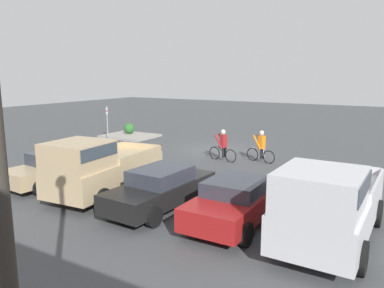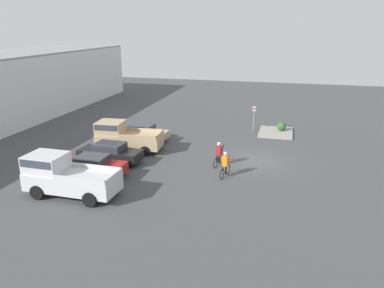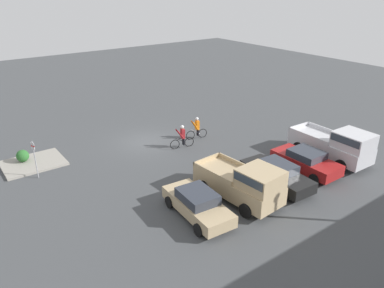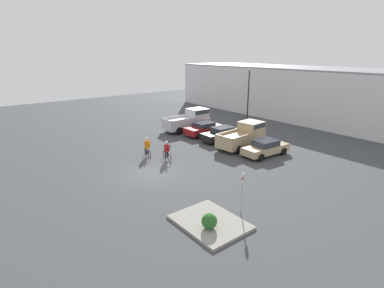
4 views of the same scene
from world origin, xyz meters
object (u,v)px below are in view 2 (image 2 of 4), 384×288
object	(u,v)px
pickup_truck_0	(64,175)
pickup_truck_1	(124,136)
cyclist_0	(219,154)
cyclist_1	(225,164)
sedan_2	(142,132)
shrub	(282,126)
sedan_1	(110,153)
fire_lane_sign	(254,116)
sedan_0	(92,166)

from	to	relation	value
pickup_truck_0	pickup_truck_1	size ratio (longest dim) A/B	1.05
pickup_truck_0	cyclist_0	world-z (taller)	pickup_truck_0
pickup_truck_1	cyclist_1	world-z (taller)	pickup_truck_1
sedan_2	cyclist_0	xyz separation A→B (m)	(-4.24, -7.49, 0.16)
pickup_truck_0	cyclist_0	bearing A→B (deg)	-48.32
shrub	cyclist_1	bearing A→B (deg)	164.62
cyclist_0	sedan_1	bearing A→B (deg)	99.99
fire_lane_sign	pickup_truck_1	bearing A→B (deg)	131.65
fire_lane_sign	sedan_2	bearing A→B (deg)	121.40
pickup_truck_0	shrub	size ratio (longest dim) A/B	6.81
cyclist_1	fire_lane_sign	size ratio (longest dim) A/B	0.71
pickup_truck_0	fire_lane_sign	distance (m)	19.05
pickup_truck_1	cyclist_1	bearing A→B (deg)	-110.79
cyclist_1	sedan_1	bearing A→B (deg)	86.45
pickup_truck_0	cyclist_1	distance (m)	9.97
sedan_2	fire_lane_sign	xyz separation A→B (m)	(5.46, -8.95, 0.76)
sedan_2	fire_lane_sign	world-z (taller)	fire_lane_sign
sedan_1	cyclist_1	distance (m)	8.50
sedan_0	fire_lane_sign	xyz separation A→B (m)	(13.86, -9.04, 0.74)
sedan_0	sedan_1	distance (m)	2.80
sedan_0	pickup_truck_1	xyz separation A→B (m)	(5.56, 0.29, 0.44)
pickup_truck_0	sedan_2	size ratio (longest dim) A/B	1.21
pickup_truck_0	sedan_2	world-z (taller)	pickup_truck_0
pickup_truck_0	pickup_truck_1	bearing A→B (deg)	0.54
pickup_truck_1	fire_lane_sign	bearing A→B (deg)	-48.35
sedan_2	sedan_0	bearing A→B (deg)	179.35
sedan_0	fire_lane_sign	bearing A→B (deg)	-33.11
pickup_truck_1	cyclist_0	distance (m)	8.01
pickup_truck_0	fire_lane_sign	size ratio (longest dim) A/B	2.24
fire_lane_sign	shrub	xyz separation A→B (m)	(0.22, -2.57, -0.92)
cyclist_0	fire_lane_sign	size ratio (longest dim) A/B	0.74
sedan_2	fire_lane_sign	distance (m)	10.51
sedan_0	cyclist_1	size ratio (longest dim) A/B	2.49
sedan_1	fire_lane_sign	xyz separation A→B (m)	(11.06, -9.15, 0.74)
cyclist_0	shrub	xyz separation A→B (m)	(9.93, -4.03, -0.32)
pickup_truck_1	sedan_2	distance (m)	2.90
sedan_1	sedan_2	size ratio (longest dim) A/B	1.03
cyclist_0	fire_lane_sign	world-z (taller)	fire_lane_sign
cyclist_1	shrub	xyz separation A→B (m)	(11.81, -3.25, -0.30)
cyclist_1	sedan_2	bearing A→B (deg)	53.48
sedan_0	pickup_truck_1	distance (m)	5.59
cyclist_1	fire_lane_sign	bearing A→B (deg)	-3.33
fire_lane_sign	shrub	bearing A→B (deg)	-85.13
sedan_1	pickup_truck_1	world-z (taller)	pickup_truck_1
sedan_1	pickup_truck_1	distance (m)	2.80
sedan_1	cyclist_0	size ratio (longest dim) A/B	2.56
sedan_2	fire_lane_sign	size ratio (longest dim) A/B	1.85
sedan_0	shrub	world-z (taller)	sedan_0
shrub	cyclist_0	bearing A→B (deg)	157.91
pickup_truck_1	sedan_2	size ratio (longest dim) A/B	1.15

